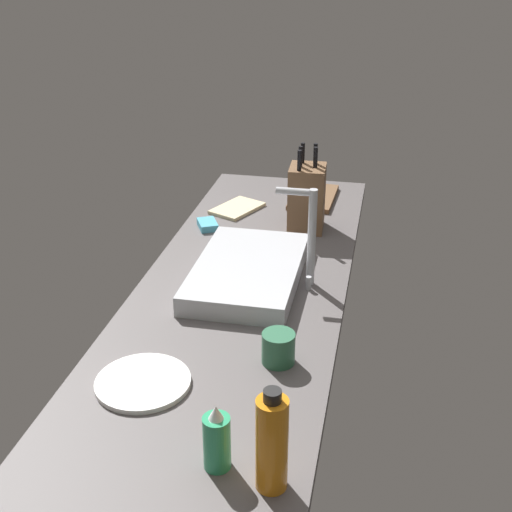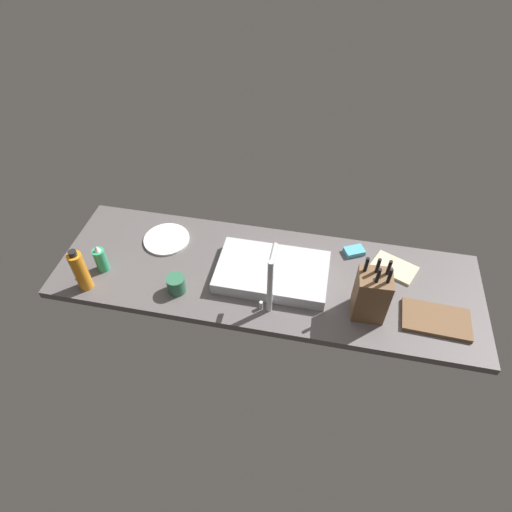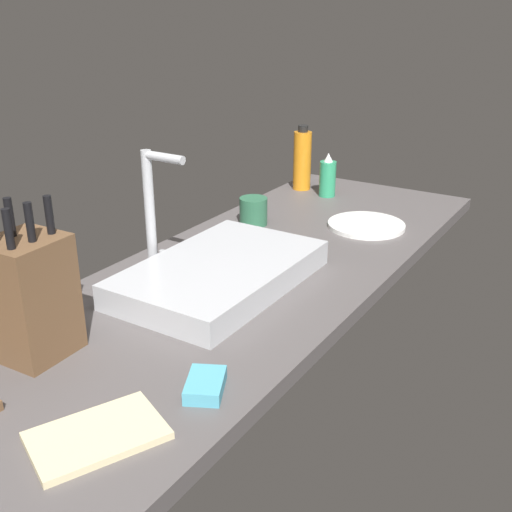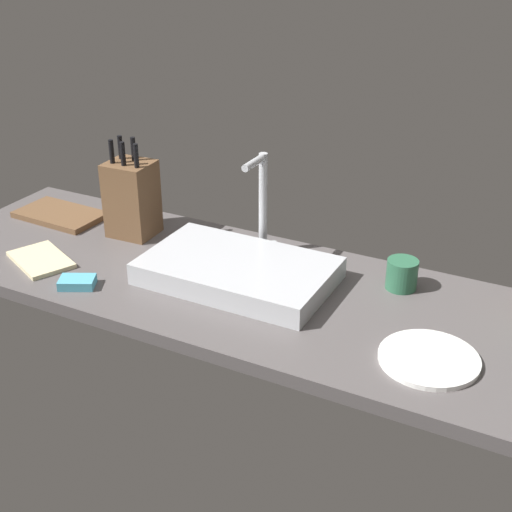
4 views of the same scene
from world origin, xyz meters
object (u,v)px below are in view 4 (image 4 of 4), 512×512
dinner_plate (429,359)px  dish_sponge (77,282)px  dish_towel (41,260)px  coffee_mug (402,274)px  knife_block (132,198)px  faucet (262,199)px  cutting_board (60,215)px  sink_basin (238,271)px

dinner_plate → dish_sponge: 89.78cm
dish_towel → coffee_mug: (92.60, 31.46, 3.34)cm
dinner_plate → dish_towel: (-107.58, -2.81, 0.00)cm
knife_block → coffee_mug: size_ratio=3.65×
faucet → knife_block: same height
faucet → cutting_board: faucet is taller
faucet → knife_block: bearing=-171.9°
dinner_plate → knife_block: bearing=165.8°
sink_basin → knife_block: knife_block is taller
dish_towel → coffee_mug: 97.85cm
sink_basin → dinner_plate: (54.02, -12.74, -2.31)cm
sink_basin → dinner_plate: size_ratio=2.22×
knife_block → dish_sponge: knife_block is taller
cutting_board → dish_towel: (16.09, -26.15, -0.30)cm
knife_block → cutting_board: size_ratio=1.07×
coffee_mug → dinner_plate: bearing=-62.4°
coffee_mug → dish_towel: bearing=-161.2°
dish_towel → cutting_board: bearing=121.6°
dinner_plate → faucet: bearing=151.8°
knife_block → dish_towel: size_ratio=1.52×
faucet → cutting_board: size_ratio=1.08×
dinner_plate → dish_sponge: dish_sponge is taller
sink_basin → faucet: faucet is taller
sink_basin → coffee_mug: 42.16cm
coffee_mug → faucet: bearing=178.1°
cutting_board → dish_towel: cutting_board is taller
coffee_mug → cutting_board: bearing=-177.2°
faucet → knife_block: (-39.89, -5.71, -5.16)cm
coffee_mug → knife_block: bearing=-176.9°
sink_basin → dish_towel: sink_basin is taller
faucet → dish_sponge: 53.75cm
faucet → dish_towel: faucet is taller
dish_towel → faucet: bearing=32.3°
sink_basin → dish_towel: (-53.56, -15.56, -2.31)cm
faucet → dinner_plate: (55.78, -29.96, -16.00)cm
cutting_board → dish_sponge: 47.26cm
cutting_board → coffee_mug: (108.69, 5.31, 3.04)cm
knife_block → dinner_plate: (95.68, -24.25, -10.83)cm
sink_basin → faucet: 22.07cm
cutting_board → dinner_plate: bearing=-10.7°
sink_basin → dish_sponge: size_ratio=5.41×
sink_basin → knife_block: size_ratio=1.67×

